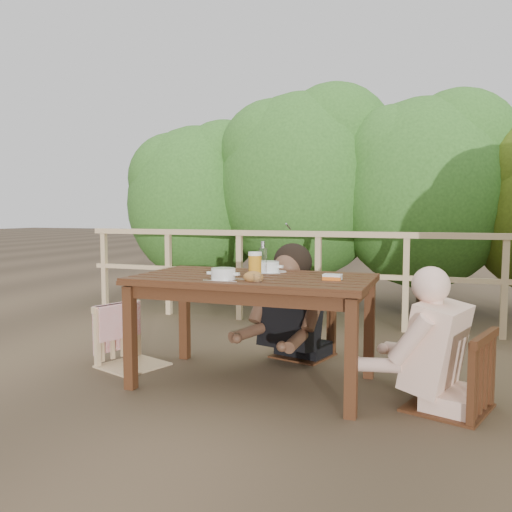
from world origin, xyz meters
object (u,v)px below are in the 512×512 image
(chair_left, at_px, (132,310))
(bread_roll, at_px, (253,277))
(table, at_px, (254,331))
(soup_far, at_px, (268,267))
(chair_right, at_px, (450,333))
(beer_glass, at_px, (255,265))
(diner_right, at_px, (456,294))
(butter_tub, at_px, (332,278))
(chair_far, at_px, (303,305))
(tumbler, at_px, (258,279))
(bottle, at_px, (263,258))
(soup_near, at_px, (223,275))
(woman, at_px, (304,270))

(chair_left, distance_m, bread_roll, 1.21)
(table, relative_size, soup_far, 5.90)
(chair_right, relative_size, soup_far, 3.44)
(beer_glass, bearing_deg, soup_far, 90.00)
(diner_right, bearing_deg, table, 106.45)
(soup_far, bearing_deg, chair_left, -167.86)
(table, distance_m, butter_tub, 0.69)
(chair_far, bearing_deg, tumbler, -74.83)
(chair_left, relative_size, tumbler, 13.40)
(chair_far, xyz_separation_m, bottle, (-0.13, -0.64, 0.44))
(soup_near, relative_size, bottle, 1.08)
(soup_near, height_order, tumbler, soup_near)
(chair_far, height_order, bottle, bottle)
(woman, relative_size, beer_glass, 7.99)
(chair_right, bearing_deg, bottle, -80.13)
(chair_right, bearing_deg, woman, -108.48)
(woman, distance_m, butter_tub, 0.94)
(woman, xyz_separation_m, diner_right, (1.17, -0.86, -0.01))
(chair_far, relative_size, soup_near, 3.24)
(table, distance_m, soup_far, 0.51)
(chair_left, height_order, butter_tub, chair_left)
(chair_far, height_order, soup_far, chair_far)
(table, height_order, diner_right, diner_right)
(diner_right, bearing_deg, soup_far, 94.38)
(woman, bearing_deg, chair_left, 48.22)
(diner_right, distance_m, beer_glass, 1.31)
(woman, distance_m, diner_right, 1.45)
(diner_right, relative_size, bottle, 5.75)
(soup_near, xyz_separation_m, bottle, (0.14, 0.40, 0.08))
(chair_left, xyz_separation_m, beer_glass, (1.04, -0.06, 0.39))
(table, height_order, butter_tub, butter_tub)
(bottle, bearing_deg, chair_far, 78.19)
(chair_left, bearing_deg, tumbler, -87.85)
(chair_far, distance_m, woman, 0.29)
(tumbler, bearing_deg, chair_left, 162.56)
(chair_far, distance_m, tumbler, 1.15)
(chair_far, bearing_deg, bottle, -85.98)
(bottle, distance_m, butter_tub, 0.58)
(tumbler, bearing_deg, soup_far, 102.13)
(soup_far, xyz_separation_m, bread_roll, (0.08, -0.53, -0.01))
(chair_right, relative_size, bread_roll, 7.14)
(soup_near, bearing_deg, chair_right, 8.29)
(diner_right, xyz_separation_m, soup_near, (-1.44, -0.21, 0.08))
(bread_roll, bearing_deg, table, 109.70)
(chair_far, relative_size, soup_far, 3.18)
(diner_right, bearing_deg, butter_tub, 107.38)
(diner_right, relative_size, beer_glass, 7.88)
(table, relative_size, chair_far, 1.85)
(table, xyz_separation_m, tumbler, (0.14, -0.31, 0.41))
(table, bearing_deg, woman, 79.26)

